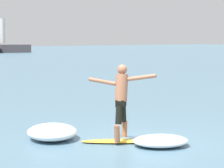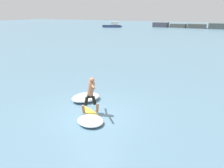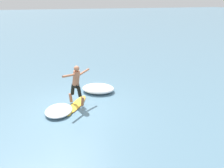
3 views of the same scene
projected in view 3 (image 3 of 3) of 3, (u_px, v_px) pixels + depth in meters
name	position (u px, v px, depth m)	size (l,w,h in m)	color
ground_plane	(76.00, 107.00, 9.45)	(200.00, 200.00, 0.00)	slate
surfboard	(77.00, 105.00, 9.60)	(1.88, 1.38, 0.21)	yellow
surfer	(76.00, 82.00, 9.22)	(1.10, 1.32, 1.75)	#9C6044
wave_foam_at_tail	(59.00, 111.00, 8.90)	(1.58, 1.48, 0.24)	white
wave_foam_at_nose	(98.00, 88.00, 10.96)	(1.81, 1.98, 0.36)	white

